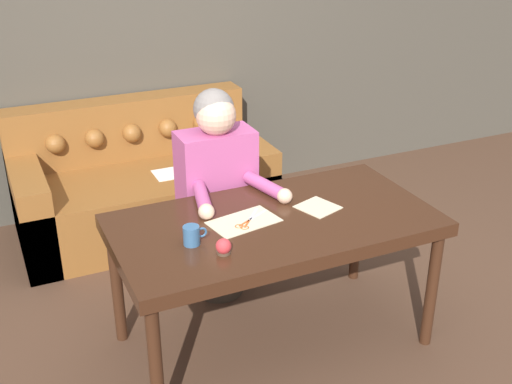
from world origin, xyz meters
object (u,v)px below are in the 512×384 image
object	(u,v)px
couch	(141,187)
scissors	(247,223)
dining_table	(274,231)
mug	(192,235)
person	(218,194)
pin_cushion	(224,247)

from	to	relation	value
couch	scissors	size ratio (longest dim) A/B	8.13
dining_table	mug	world-z (taller)	mug
dining_table	person	size ratio (longest dim) A/B	1.27
mug	dining_table	bearing A→B (deg)	8.76
couch	mug	world-z (taller)	couch
dining_table	pin_cushion	distance (m)	0.42
scissors	person	bearing A→B (deg)	84.02
scissors	mug	xyz separation A→B (m)	(-0.31, -0.08, 0.04)
dining_table	person	world-z (taller)	person
person	mug	xyz separation A→B (m)	(-0.36, -0.62, 0.13)
dining_table	couch	xyz separation A→B (m)	(-0.27, 1.56, -0.35)
couch	person	bearing A→B (deg)	-79.71
person	pin_cushion	xyz separation A→B (m)	(-0.26, -0.75, 0.12)
couch	mug	size ratio (longest dim) A/B	15.02
person	pin_cushion	world-z (taller)	person
dining_table	couch	size ratio (longest dim) A/B	0.93
couch	mug	xyz separation A→B (m)	(-0.18, -1.63, 0.47)
dining_table	pin_cushion	world-z (taller)	pin_cushion
couch	pin_cushion	bearing A→B (deg)	-92.60
scissors	pin_cushion	world-z (taller)	pin_cushion
scissors	pin_cushion	bearing A→B (deg)	-133.64
person	scissors	xyz separation A→B (m)	(-0.06, -0.53, 0.09)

